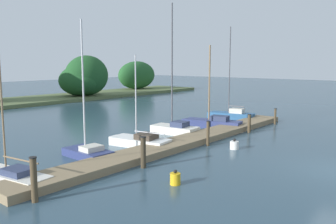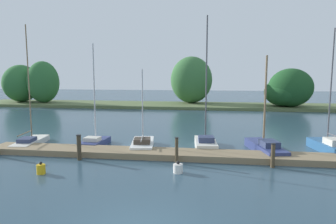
{
  "view_description": "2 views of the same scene",
  "coord_description": "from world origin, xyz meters",
  "px_view_note": "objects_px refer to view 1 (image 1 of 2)",
  "views": [
    {
      "loc": [
        -16.52,
        -3.59,
        4.75
      ],
      "look_at": [
        -0.39,
        9.64,
        1.83
      ],
      "focal_mm": 38.64,
      "sensor_mm": 36.0,
      "label": 1
    },
    {
      "loc": [
        2.15,
        -8.37,
        4.81
      ],
      "look_at": [
        -0.51,
        10.75,
        2.36
      ],
      "focal_mm": 32.28,
      "sensor_mm": 36.0,
      "label": 2
    }
  ],
  "objects_px": {
    "sailboat_1": "(87,151)",
    "mooring_piling_1": "(143,152)",
    "mooring_piling_3": "(249,123)",
    "channel_buoy_1": "(175,179)",
    "sailboat_0": "(9,174)",
    "mooring_piling_4": "(275,116)",
    "channel_buoy_0": "(234,145)",
    "mooring_piling_2": "(208,133)",
    "sailboat_2": "(139,141)",
    "sailboat_4": "(211,122)",
    "sailboat_3": "(174,127)",
    "mooring_piling_0": "(34,180)",
    "sailboat_5": "(230,115)"
  },
  "relations": [
    {
      "from": "sailboat_2",
      "to": "mooring_piling_3",
      "type": "xyz_separation_m",
      "value": [
        7.53,
        -3.03,
        0.33
      ]
    },
    {
      "from": "mooring_piling_3",
      "to": "channel_buoy_1",
      "type": "distance_m",
      "value": 11.6
    },
    {
      "from": "mooring_piling_4",
      "to": "channel_buoy_0",
      "type": "distance_m",
      "value": 9.1
    },
    {
      "from": "mooring_piling_2",
      "to": "sailboat_1",
      "type": "bearing_deg",
      "value": 150.55
    },
    {
      "from": "mooring_piling_1",
      "to": "mooring_piling_4",
      "type": "distance_m",
      "value": 14.69
    },
    {
      "from": "mooring_piling_4",
      "to": "mooring_piling_0",
      "type": "bearing_deg",
      "value": 179.83
    },
    {
      "from": "mooring_piling_0",
      "to": "channel_buoy_1",
      "type": "height_order",
      "value": "mooring_piling_0"
    },
    {
      "from": "mooring_piling_0",
      "to": "mooring_piling_4",
      "type": "relative_size",
      "value": 1.29
    },
    {
      "from": "sailboat_1",
      "to": "sailboat_3",
      "type": "height_order",
      "value": "sailboat_3"
    },
    {
      "from": "sailboat_2",
      "to": "mooring_piling_2",
      "type": "relative_size",
      "value": 3.58
    },
    {
      "from": "mooring_piling_1",
      "to": "sailboat_4",
      "type": "bearing_deg",
      "value": 16.64
    },
    {
      "from": "sailboat_5",
      "to": "mooring_piling_1",
      "type": "relative_size",
      "value": 5.22
    },
    {
      "from": "mooring_piling_0",
      "to": "mooring_piling_2",
      "type": "bearing_deg",
      "value": 0.06
    },
    {
      "from": "channel_buoy_1",
      "to": "sailboat_3",
      "type": "bearing_deg",
      "value": 38.8
    },
    {
      "from": "sailboat_4",
      "to": "mooring_piling_3",
      "type": "bearing_deg",
      "value": 165.19
    },
    {
      "from": "sailboat_4",
      "to": "sailboat_3",
      "type": "bearing_deg",
      "value": 67.7
    },
    {
      "from": "sailboat_2",
      "to": "mooring_piling_1",
      "type": "xyz_separation_m",
      "value": [
        -2.93,
        -3.11,
        0.42
      ]
    },
    {
      "from": "channel_buoy_0",
      "to": "channel_buoy_1",
      "type": "bearing_deg",
      "value": -170.88
    },
    {
      "from": "sailboat_2",
      "to": "mooring_piling_2",
      "type": "height_order",
      "value": "sailboat_2"
    },
    {
      "from": "mooring_piling_3",
      "to": "sailboat_2",
      "type": "bearing_deg",
      "value": 158.09
    },
    {
      "from": "mooring_piling_1",
      "to": "mooring_piling_4",
      "type": "bearing_deg",
      "value": 0.21
    },
    {
      "from": "sailboat_5",
      "to": "channel_buoy_0",
      "type": "xyz_separation_m",
      "value": [
        -8.81,
        -5.25,
        -0.17
      ]
    },
    {
      "from": "sailboat_1",
      "to": "mooring_piling_1",
      "type": "xyz_separation_m",
      "value": [
        0.44,
        -3.47,
        0.4
      ]
    },
    {
      "from": "channel_buoy_0",
      "to": "mooring_piling_2",
      "type": "bearing_deg",
      "value": 98.78
    },
    {
      "from": "mooring_piling_0",
      "to": "mooring_piling_2",
      "type": "height_order",
      "value": "mooring_piling_0"
    },
    {
      "from": "mooring_piling_0",
      "to": "mooring_piling_4",
      "type": "xyz_separation_m",
      "value": [
        19.95,
        -0.06,
        -0.18
      ]
    },
    {
      "from": "sailboat_2",
      "to": "mooring_piling_1",
      "type": "height_order",
      "value": "sailboat_2"
    },
    {
      "from": "sailboat_0",
      "to": "sailboat_3",
      "type": "relative_size",
      "value": 0.95
    },
    {
      "from": "channel_buoy_0",
      "to": "sailboat_0",
      "type": "bearing_deg",
      "value": 157.56
    },
    {
      "from": "sailboat_3",
      "to": "channel_buoy_1",
      "type": "height_order",
      "value": "sailboat_3"
    },
    {
      "from": "mooring_piling_2",
      "to": "channel_buoy_0",
      "type": "bearing_deg",
      "value": -81.22
    },
    {
      "from": "sailboat_4",
      "to": "mooring_piling_1",
      "type": "relative_size",
      "value": 4.1
    },
    {
      "from": "sailboat_5",
      "to": "mooring_piling_1",
      "type": "height_order",
      "value": "sailboat_5"
    },
    {
      "from": "sailboat_2",
      "to": "mooring_piling_2",
      "type": "xyz_separation_m",
      "value": [
        2.54,
        -2.99,
        0.42
      ]
    },
    {
      "from": "sailboat_0",
      "to": "mooring_piling_2",
      "type": "distance_m",
      "value": 10.59
    },
    {
      "from": "sailboat_3",
      "to": "sailboat_1",
      "type": "bearing_deg",
      "value": 87.14
    },
    {
      "from": "sailboat_2",
      "to": "mooring_piling_0",
      "type": "distance_m",
      "value": 8.74
    },
    {
      "from": "sailboat_5",
      "to": "channel_buoy_0",
      "type": "relative_size",
      "value": 12.44
    },
    {
      "from": "sailboat_0",
      "to": "mooring_piling_4",
      "type": "xyz_separation_m",
      "value": [
        19.43,
        -2.83,
        0.31
      ]
    },
    {
      "from": "sailboat_1",
      "to": "mooring_piling_1",
      "type": "height_order",
      "value": "sailboat_1"
    },
    {
      "from": "channel_buoy_0",
      "to": "channel_buoy_1",
      "type": "xyz_separation_m",
      "value": [
        -6.55,
        -1.05,
        0.01
      ]
    },
    {
      "from": "sailboat_5",
      "to": "sailboat_0",
      "type": "bearing_deg",
      "value": 82.84
    },
    {
      "from": "sailboat_0",
      "to": "mooring_piling_3",
      "type": "bearing_deg",
      "value": -108.5
    },
    {
      "from": "sailboat_4",
      "to": "channel_buoy_0",
      "type": "height_order",
      "value": "sailboat_4"
    },
    {
      "from": "channel_buoy_1",
      "to": "sailboat_4",
      "type": "bearing_deg",
      "value": 26.33
    },
    {
      "from": "sailboat_4",
      "to": "mooring_piling_4",
      "type": "bearing_deg",
      "value": -139.74
    },
    {
      "from": "sailboat_0",
      "to": "channel_buoy_1",
      "type": "xyz_separation_m",
      "value": [
        3.9,
        -5.37,
        -0.07
      ]
    },
    {
      "from": "channel_buoy_1",
      "to": "sailboat_2",
      "type": "bearing_deg",
      "value": 56.07
    },
    {
      "from": "sailboat_2",
      "to": "channel_buoy_1",
      "type": "bearing_deg",
      "value": 136.98
    },
    {
      "from": "mooring_piling_0",
      "to": "channel_buoy_0",
      "type": "xyz_separation_m",
      "value": [
        10.98,
        -1.55,
        -0.56
      ]
    }
  ]
}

